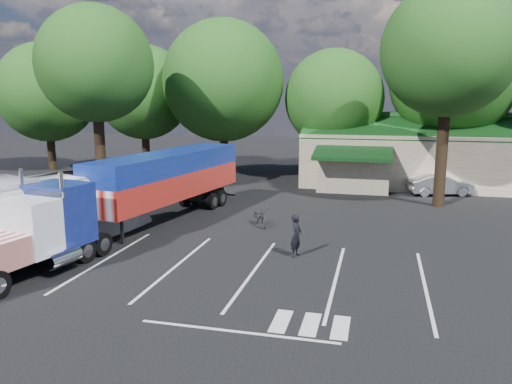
% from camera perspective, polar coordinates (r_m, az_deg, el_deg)
% --- Properties ---
extents(ground, '(120.00, 120.00, 0.00)m').
position_cam_1_polar(ground, '(26.08, -3.89, -4.17)').
color(ground, black).
rests_on(ground, ground).
extents(event_hall, '(24.20, 14.12, 5.55)m').
position_cam_1_polar(event_hall, '(42.44, 22.01, 3.90)').
color(event_hall, beige).
rests_on(event_hall, ground).
extents(tree_row_a, '(9.00, 9.00, 11.68)m').
position_cam_1_polar(tree_row_a, '(50.25, -22.77, 10.47)').
color(tree_row_a, black).
rests_on(tree_row_a, ground).
extents(tree_row_b, '(8.40, 8.40, 11.35)m').
position_cam_1_polar(tree_row_b, '(46.65, -12.72, 11.04)').
color(tree_row_b, black).
rests_on(tree_row_b, ground).
extents(tree_row_c, '(10.00, 10.00, 13.05)m').
position_cam_1_polar(tree_row_c, '(42.17, -3.76, 12.56)').
color(tree_row_c, black).
rests_on(tree_row_c, ground).
extents(tree_row_d, '(8.00, 8.00, 10.60)m').
position_cam_1_polar(tree_row_d, '(41.64, 8.91, 10.47)').
color(tree_row_d, black).
rests_on(tree_row_d, ground).
extents(tree_row_e, '(9.60, 9.60, 12.90)m').
position_cam_1_polar(tree_row_e, '(42.31, 21.54, 11.91)').
color(tree_row_e, black).
rests_on(tree_row_e, ground).
extents(tree_near_left, '(7.60, 7.60, 12.65)m').
position_cam_1_polar(tree_near_left, '(35.17, -17.91, 13.69)').
color(tree_near_left, black).
rests_on(tree_near_left, ground).
extents(tree_near_right, '(8.00, 8.00, 13.50)m').
position_cam_1_polar(tree_near_right, '(32.79, 21.18, 14.88)').
color(tree_near_right, black).
rests_on(tree_near_right, ground).
extents(semi_truck, '(5.55, 18.91, 3.94)m').
position_cam_1_polar(semi_truck, '(25.95, -12.92, 0.54)').
color(semi_truck, black).
rests_on(semi_truck, ground).
extents(woman, '(0.57, 0.75, 1.84)m').
position_cam_1_polar(woman, '(21.40, 4.63, -4.98)').
color(woman, black).
rests_on(woman, ground).
extents(bicycle, '(1.62, 2.04, 1.04)m').
position_cam_1_polar(bicycle, '(26.41, 0.48, -2.80)').
color(bicycle, black).
rests_on(bicycle, ground).
extents(tour_bus, '(7.29, 12.54, 3.44)m').
position_cam_1_polar(tour_bus, '(23.46, -25.58, -2.60)').
color(tour_bus, silver).
rests_on(tour_bus, ground).
extents(silver_sedan, '(4.66, 2.65, 1.45)m').
position_cam_1_polar(silver_sedan, '(36.95, 20.33, 0.78)').
color(silver_sedan, '#AEB1B6').
rests_on(silver_sedan, ground).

